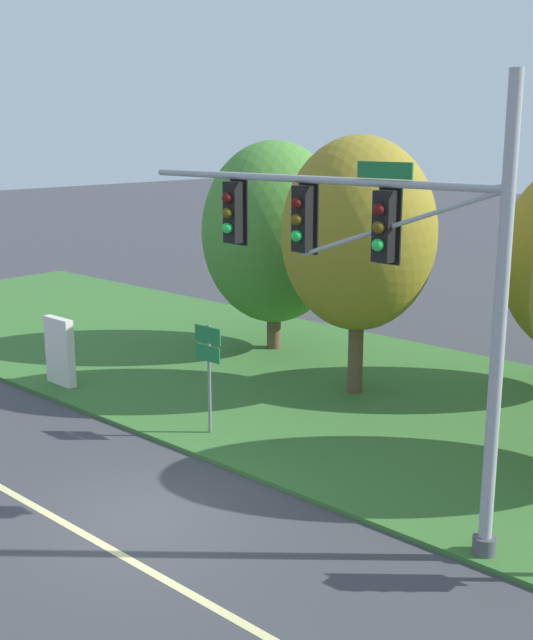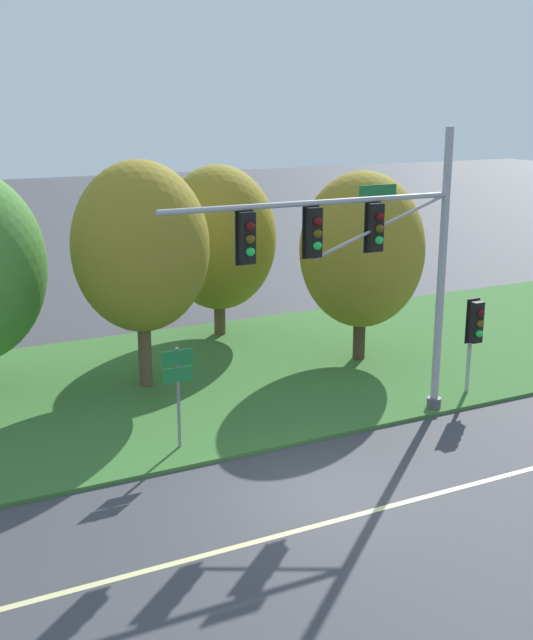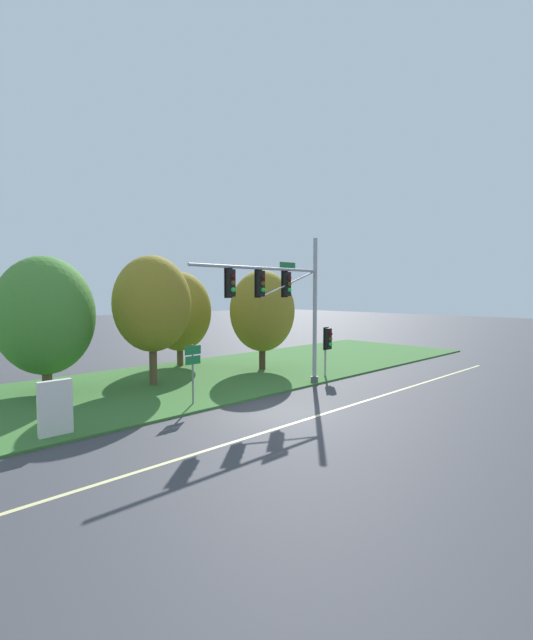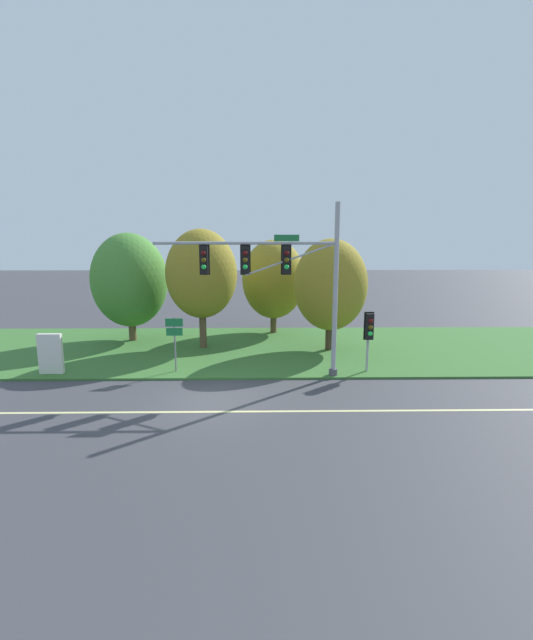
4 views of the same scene
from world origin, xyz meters
TOP-DOWN VIEW (x-y plane):
  - ground_plane at (0.00, 0.00)m, footprint 160.00×160.00m
  - lane_stripe at (0.00, -1.20)m, footprint 36.00×0.16m
  - grass_verge at (0.00, 8.25)m, footprint 48.00×11.50m
  - traffic_signal_mast at (2.92, 2.85)m, footprint 8.26×0.49m
  - pedestrian_signal_near_kerb at (7.10, 3.31)m, footprint 0.46×0.55m
  - route_sign_post at (-2.04, 3.58)m, footprint 0.82×0.08m
  - tree_nearest_road at (-6.02, 10.26)m, footprint 4.60×4.60m
  - tree_left_of_mast at (-1.34, 8.35)m, footprint 4.06×4.06m
  - tree_behind_signpost at (2.92, 12.48)m, footprint 4.21×4.21m
  - tree_mid_verge at (5.94, 7.65)m, footprint 4.11×4.11m
  - info_kiosk at (-7.81, 3.34)m, footprint 1.10×0.24m

SIDE VIEW (x-z plane):
  - ground_plane at x=0.00m, z-range 0.00..0.00m
  - lane_stripe at x=0.00m, z-range 0.00..0.01m
  - grass_verge at x=0.00m, z-range 0.00..0.10m
  - info_kiosk at x=-7.81m, z-range 0.09..1.99m
  - route_sign_post at x=-2.04m, z-range 0.55..3.16m
  - pedestrian_signal_near_kerb at x=7.10m, z-range 0.72..3.60m
  - tree_behind_signpost at x=2.92m, z-range 0.59..6.85m
  - tree_mid_verge at x=5.94m, z-range 0.67..6.96m
  - tree_nearest_road at x=-6.02m, z-range 0.54..7.20m
  - tree_left_of_mast at x=-1.34m, z-range 0.97..7.80m
  - traffic_signal_mast at x=2.92m, z-range 0.94..8.75m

